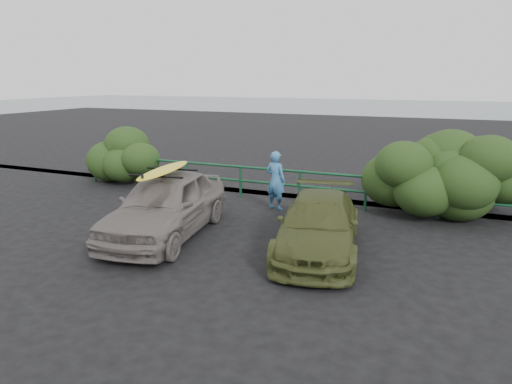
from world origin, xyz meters
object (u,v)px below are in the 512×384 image
olive_vehicle (318,225)px  surfboard (164,170)px  guardrail (269,184)px  man (276,180)px  sedan (166,205)px

olive_vehicle → surfboard: surfboard is taller
guardrail → man: (0.53, -0.87, 0.34)m
guardrail → sedan: sedan is taller
olive_vehicle → surfboard: size_ratio=1.67×
guardrail → olive_vehicle: 4.50m
sedan → guardrail: bearing=66.5°
guardrail → olive_vehicle: size_ratio=3.32×
guardrail → sedan: size_ratio=3.08×
guardrail → surfboard: (-1.10, -4.09, 1.11)m
sedan → man: bearing=54.7°
sedan → man: size_ratio=2.63×
guardrail → surfboard: size_ratio=5.54×
man → surfboard: bearing=76.3°
man → sedan: bearing=76.3°
sedan → man: 3.62m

